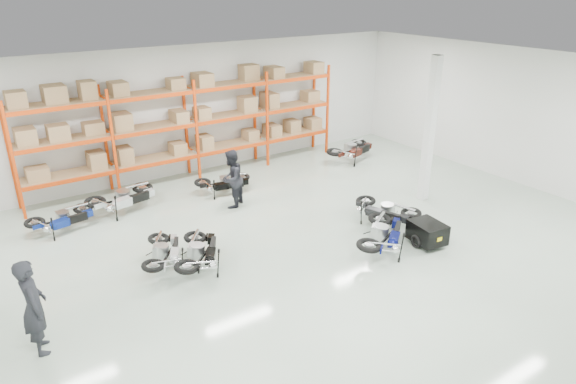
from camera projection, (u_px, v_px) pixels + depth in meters
room at (300, 168)px, 12.52m from camera, size 18.00×18.00×18.00m
pallet_rack at (190, 114)px, 17.45m from camera, size 11.28×0.98×3.62m
structural_column at (430, 131)px, 15.60m from camera, size 0.25×0.25×4.50m
moto_blue_centre at (384, 230)px, 13.13m from camera, size 2.08×1.89×1.23m
moto_silver_left at (164, 248)px, 12.41m from camera, size 1.43×1.81×1.05m
moto_black_far_left at (200, 248)px, 12.33m from camera, size 1.65×1.93×1.13m
moto_touring_right at (385, 206)px, 14.60m from camera, size 1.38×1.92×1.12m
trailer at (427, 232)px, 13.43m from camera, size 0.82×1.54×0.64m
moto_back_a at (62, 215)px, 14.17m from camera, size 1.74×1.09×1.05m
moto_back_b at (123, 194)px, 15.36m from camera, size 2.02×1.27×1.21m
moto_back_c at (224, 179)px, 16.69m from camera, size 1.73×1.11×1.04m
moto_back_d at (352, 146)px, 19.71m from camera, size 2.09×1.39×1.24m
person_left at (34, 307)px, 9.38m from camera, size 0.49×0.72×1.93m
person_back at (231, 179)px, 15.57m from camera, size 1.11×1.08×1.81m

